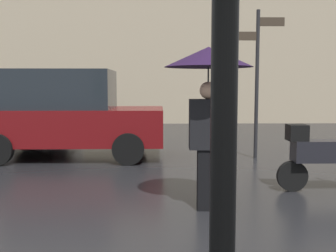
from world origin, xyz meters
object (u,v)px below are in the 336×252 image
object	(u,v)px
pedestrian_with_umbrella	(209,79)
parked_scooter	(324,154)
parked_car_left	(69,114)
street_signpost	(257,70)

from	to	relation	value
pedestrian_with_umbrella	parked_scooter	xyz separation A→B (m)	(1.85, 0.88, -1.11)
parked_scooter	parked_car_left	xyz separation A→B (m)	(-4.46, 3.03, 0.41)
parked_scooter	street_signpost	distance (m)	3.13
pedestrian_with_umbrella	street_signpost	size ratio (longest dim) A/B	0.65
pedestrian_with_umbrella	parked_car_left	xyz separation A→B (m)	(-2.61, 3.91, -0.70)
parked_scooter	parked_car_left	size ratio (longest dim) A/B	0.37
pedestrian_with_umbrella	parked_car_left	distance (m)	4.75
pedestrian_with_umbrella	parked_car_left	size ratio (longest dim) A/B	0.51
parked_car_left	street_signpost	world-z (taller)	street_signpost
pedestrian_with_umbrella	street_signpost	world-z (taller)	street_signpost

